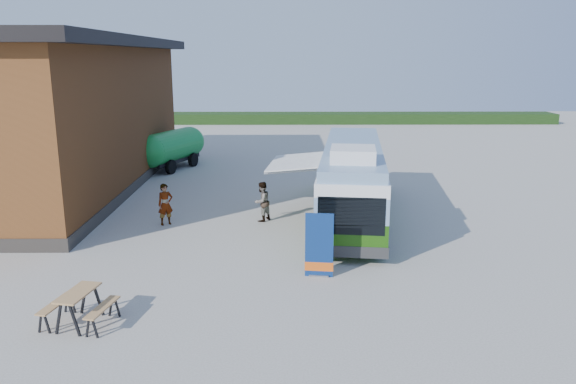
{
  "coord_description": "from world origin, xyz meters",
  "views": [
    {
      "loc": [
        0.94,
        -18.33,
        6.6
      ],
      "look_at": [
        1.12,
        2.98,
        1.4
      ],
      "focal_mm": 35.0,
      "sensor_mm": 36.0,
      "label": 1
    }
  ],
  "objects_px": {
    "picnic_table": "(79,300)",
    "slurry_tanker": "(171,147)",
    "person_a": "(165,204)",
    "person_b": "(262,202)",
    "bus": "(352,178)",
    "banner": "(319,251)"
  },
  "relations": [
    {
      "from": "banner",
      "to": "person_b",
      "type": "distance_m",
      "value": 6.29
    },
    {
      "from": "person_a",
      "to": "banner",
      "type": "bearing_deg",
      "value": -72.54
    },
    {
      "from": "person_a",
      "to": "bus",
      "type": "bearing_deg",
      "value": -21.66
    },
    {
      "from": "slurry_tanker",
      "to": "picnic_table",
      "type": "bearing_deg",
      "value": -63.58
    },
    {
      "from": "picnic_table",
      "to": "banner",
      "type": "bearing_deg",
      "value": 37.37
    },
    {
      "from": "bus",
      "to": "picnic_table",
      "type": "relative_size",
      "value": 6.57
    },
    {
      "from": "bus",
      "to": "slurry_tanker",
      "type": "relative_size",
      "value": 1.99
    },
    {
      "from": "bus",
      "to": "slurry_tanker",
      "type": "distance_m",
      "value": 14.03
    },
    {
      "from": "person_b",
      "to": "slurry_tanker",
      "type": "height_order",
      "value": "slurry_tanker"
    },
    {
      "from": "person_a",
      "to": "slurry_tanker",
      "type": "xyz_separation_m",
      "value": [
        -1.94,
        11.31,
        0.49
      ]
    },
    {
      "from": "bus",
      "to": "picnic_table",
      "type": "height_order",
      "value": "bus"
    },
    {
      "from": "person_b",
      "to": "banner",
      "type": "bearing_deg",
      "value": 56.41
    },
    {
      "from": "bus",
      "to": "banner",
      "type": "bearing_deg",
      "value": -98.11
    },
    {
      "from": "banner",
      "to": "person_b",
      "type": "relative_size",
      "value": 1.24
    },
    {
      "from": "picnic_table",
      "to": "slurry_tanker",
      "type": "xyz_separation_m",
      "value": [
        -1.52,
        19.91,
        0.67
      ]
    },
    {
      "from": "picnic_table",
      "to": "person_a",
      "type": "xyz_separation_m",
      "value": [
        0.42,
        8.6,
        0.18
      ]
    },
    {
      "from": "person_a",
      "to": "person_b",
      "type": "bearing_deg",
      "value": -21.89
    },
    {
      "from": "bus",
      "to": "banner",
      "type": "xyz_separation_m",
      "value": [
        -1.76,
        -6.47,
        -0.86
      ]
    },
    {
      "from": "banner",
      "to": "slurry_tanker",
      "type": "xyz_separation_m",
      "value": [
        -7.72,
        16.81,
        0.5
      ]
    },
    {
      "from": "picnic_table",
      "to": "person_a",
      "type": "bearing_deg",
      "value": 97.99
    },
    {
      "from": "bus",
      "to": "banner",
      "type": "distance_m",
      "value": 6.76
    },
    {
      "from": "banner",
      "to": "person_a",
      "type": "bearing_deg",
      "value": 143.54
    }
  ]
}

